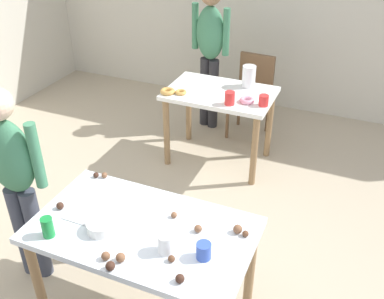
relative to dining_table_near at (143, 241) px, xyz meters
name	(u,v)px	position (x,y,z in m)	size (l,w,h in m)	color
ground_plane	(183,294)	(0.14, 0.23, -0.65)	(6.40, 6.40, 0.00)	tan
dining_table_near	(143,241)	(0.00, 0.00, 0.00)	(1.27, 0.73, 0.75)	silver
dining_table_far	(220,104)	(-0.23, 1.93, -0.02)	(0.99, 0.66, 0.75)	white
chair_far_table	(252,91)	(-0.10, 2.62, -0.15)	(0.43, 0.43, 0.87)	brown
person_girl_near	(14,174)	(-0.91, 0.02, 0.21)	(0.46, 0.24, 1.44)	#383D4C
person_adult_far	(210,45)	(-0.58, 2.58, 0.30)	(0.45, 0.26, 1.57)	#28282D
mixing_bowl	(101,226)	(-0.20, -0.11, 0.13)	(0.16, 0.16, 0.06)	white
soda_can	(48,227)	(-0.44, -0.26, 0.16)	(0.07, 0.07, 0.12)	#198438
fork_near	(74,221)	(-0.39, -0.11, 0.10)	(0.17, 0.02, 0.01)	silver
cup_near_0	(204,251)	(0.41, -0.08, 0.15)	(0.08, 0.08, 0.09)	#3351B2
cup_near_1	(166,243)	(0.21, -0.11, 0.16)	(0.09, 0.09, 0.12)	white
cake_ball_0	(60,206)	(-0.53, -0.04, 0.12)	(0.05, 0.05, 0.05)	#3D2319
cake_ball_1	(171,259)	(0.26, -0.17, 0.12)	(0.04, 0.04, 0.04)	brown
cake_ball_2	(174,215)	(0.13, 0.15, 0.12)	(0.04, 0.04, 0.04)	brown
cake_ball_3	(110,266)	(0.00, -0.34, 0.13)	(0.05, 0.05, 0.05)	#3D2319
cake_ball_4	(238,229)	(0.51, 0.17, 0.13)	(0.05, 0.05, 0.05)	brown
cake_ball_5	(104,175)	(-0.46, 0.34, 0.12)	(0.04, 0.04, 0.04)	brown
cake_ball_6	(121,257)	(0.02, -0.27, 0.13)	(0.05, 0.05, 0.05)	brown
cake_ball_7	(180,279)	(0.36, -0.27, 0.12)	(0.05, 0.05, 0.05)	#3D2319
cake_ball_8	(106,256)	(-0.06, -0.29, 0.12)	(0.05, 0.05, 0.05)	brown
cake_ball_9	(198,229)	(0.31, 0.10, 0.12)	(0.04, 0.04, 0.04)	brown
cake_ball_10	(96,175)	(-0.52, 0.32, 0.12)	(0.04, 0.04, 0.04)	#3D2319
cake_ball_11	(245,234)	(0.56, 0.16, 0.12)	(0.04, 0.04, 0.04)	brown
pitcher_far	(249,76)	(-0.02, 2.14, 0.20)	(0.13, 0.13, 0.20)	white
cup_far_0	(264,100)	(0.22, 1.80, 0.15)	(0.09, 0.09, 0.10)	red
cup_far_1	(230,98)	(-0.06, 1.71, 0.16)	(0.09, 0.09, 0.12)	red
donut_far_0	(181,92)	(-0.54, 1.74, 0.12)	(0.11, 0.11, 0.03)	gold
donut_far_1	(168,91)	(-0.66, 1.70, 0.12)	(0.14, 0.14, 0.04)	gold
donut_far_2	(247,100)	(0.07, 1.81, 0.12)	(0.14, 0.14, 0.04)	pink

